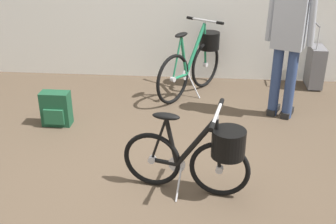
# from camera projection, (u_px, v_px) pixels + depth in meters

# --- Properties ---
(ground_plane) EXTENTS (7.46, 7.46, 0.00)m
(ground_plane) POSITION_uv_depth(u_px,v_px,m) (152.00, 186.00, 3.46)
(ground_plane) COLOR brown
(folding_bike_foreground) EXTENTS (1.03, 0.53, 0.74)m
(folding_bike_foreground) POSITION_uv_depth(u_px,v_px,m) (201.00, 153.00, 3.24)
(folding_bike_foreground) COLOR black
(folding_bike_foreground) RESTS_ON ground_plane
(display_bike_left) EXTENTS (0.78, 1.11, 0.91)m
(display_bike_left) POSITION_uv_depth(u_px,v_px,m) (196.00, 60.00, 5.18)
(display_bike_left) COLOR black
(display_bike_left) RESTS_ON ground_plane
(visitor_near_wall) EXTENTS (0.49, 0.36, 1.62)m
(visitor_near_wall) POSITION_uv_depth(u_px,v_px,m) (289.00, 35.00, 4.31)
(visitor_near_wall) COLOR navy
(visitor_near_wall) RESTS_ON ground_plane
(rolling_suitcase) EXTENTS (0.19, 0.36, 0.83)m
(rolling_suitcase) POSITION_uv_depth(u_px,v_px,m) (315.00, 66.00, 5.38)
(rolling_suitcase) COLOR slate
(rolling_suitcase) RESTS_ON ground_plane
(backpack_on_floor) EXTENTS (0.30, 0.19, 0.37)m
(backpack_on_floor) POSITION_uv_depth(u_px,v_px,m) (56.00, 109.00, 4.42)
(backpack_on_floor) COLOR #19472D
(backpack_on_floor) RESTS_ON ground_plane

